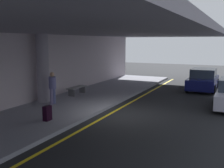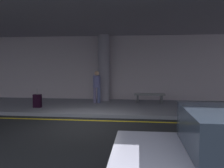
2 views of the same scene
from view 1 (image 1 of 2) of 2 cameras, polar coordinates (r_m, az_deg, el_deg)
The scene contains 10 objects.
ground_plane at distance 13.04m, azimuth 2.22°, elevation -6.23°, with size 60.00×60.00×0.00m, color black.
sidewalk at distance 14.47m, azimuth -9.20°, elevation -4.51°, with size 26.00×4.20×0.15m, color gray.
lane_stripe_yellow at distance 13.24m, azimuth 0.08°, elevation -5.97°, with size 26.00×0.14×0.01m, color yellow.
support_column_center at distance 15.08m, azimuth -14.26°, elevation 3.20°, with size 0.66×0.66×3.65m, color gray.
ceiling_overhang at distance 13.81m, azimuth -7.86°, elevation 11.09°, with size 28.00×13.20×0.30m, color slate.
terminal_back_wall at distance 15.54m, azimuth -16.25°, elevation 3.00°, with size 26.00×0.30×3.80m, color #B6A8B1.
car_navy at distance 20.29m, azimuth 18.48°, elevation 0.82°, with size 4.10×1.92×1.50m.
traveler_with_luggage at distance 14.50m, azimuth -12.32°, elevation -0.39°, with size 0.38×0.38×1.68m.
suitcase_upright_primary at distance 11.67m, azimuth -13.35°, elevation -5.94°, with size 0.36×0.22×0.90m.
bench_metal at distance 16.98m, azimuth -7.31°, elevation -1.01°, with size 1.60×0.50×0.48m.
Camera 1 is at (-11.60, -4.88, 3.40)m, focal length 43.82 mm.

